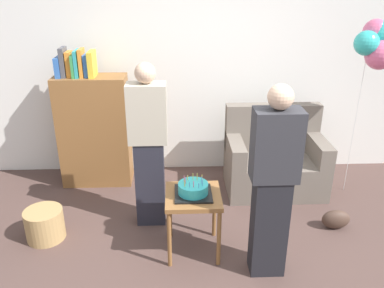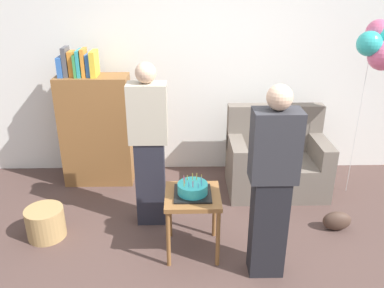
% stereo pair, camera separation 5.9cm
% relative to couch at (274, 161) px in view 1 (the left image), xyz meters
% --- Properties ---
extents(ground_plane, '(8.00, 8.00, 0.00)m').
position_rel_couch_xyz_m(ground_plane, '(-0.76, -1.43, -0.34)').
color(ground_plane, '#4C3833').
extents(wall_back, '(6.00, 0.10, 2.70)m').
position_rel_couch_xyz_m(wall_back, '(-0.76, 0.62, 1.01)').
color(wall_back, silver).
rests_on(wall_back, ground_plane).
extents(couch, '(1.10, 0.70, 0.96)m').
position_rel_couch_xyz_m(couch, '(0.00, 0.00, 0.00)').
color(couch, '#6B6056').
rests_on(couch, ground_plane).
extents(bookshelf, '(0.80, 0.36, 1.62)m').
position_rel_couch_xyz_m(bookshelf, '(-2.09, 0.24, 0.35)').
color(bookshelf, brown).
rests_on(bookshelf, ground_plane).
extents(side_table, '(0.48, 0.48, 0.58)m').
position_rel_couch_xyz_m(side_table, '(-0.99, -1.13, 0.15)').
color(side_table, brown).
rests_on(side_table, ground_plane).
extents(birthday_cake, '(0.32, 0.32, 0.17)m').
position_rel_couch_xyz_m(birthday_cake, '(-0.99, -1.13, 0.29)').
color(birthday_cake, black).
rests_on(birthday_cake, side_table).
extents(person_blowing_candles, '(0.36, 0.22, 1.63)m').
position_rel_couch_xyz_m(person_blowing_candles, '(-1.39, -0.64, 0.49)').
color(person_blowing_candles, '#23232D').
rests_on(person_blowing_candles, ground_plane).
extents(person_holding_cake, '(0.36, 0.22, 1.63)m').
position_rel_couch_xyz_m(person_holding_cake, '(-0.38, -1.42, 0.49)').
color(person_holding_cake, black).
rests_on(person_holding_cake, ground_plane).
extents(wicker_basket, '(0.36, 0.36, 0.30)m').
position_rel_couch_xyz_m(wicker_basket, '(-2.39, -0.89, -0.19)').
color(wicker_basket, '#A88451').
rests_on(wicker_basket, ground_plane).
extents(handbag, '(0.28, 0.14, 0.20)m').
position_rel_couch_xyz_m(handbag, '(0.44, -0.85, -0.24)').
color(handbag, '#473328').
rests_on(handbag, ground_plane).
extents(balloon_bunch, '(0.47, 0.42, 1.93)m').
position_rel_couch_xyz_m(balloon_bunch, '(0.91, -0.12, 1.37)').
color(balloon_bunch, silver).
rests_on(balloon_bunch, ground_plane).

